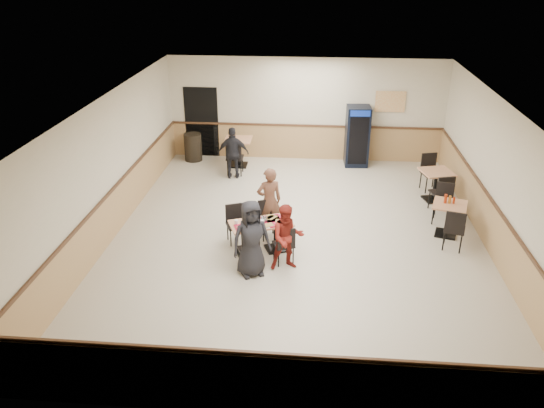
# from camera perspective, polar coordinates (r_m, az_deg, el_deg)

# --- Properties ---
(ground) EXTENTS (10.00, 10.00, 0.00)m
(ground) POSITION_cam_1_polar(r_m,az_deg,el_deg) (11.59, 2.71, -3.58)
(ground) COLOR beige
(ground) RESTS_ON ground
(room_shell) EXTENTS (10.00, 10.00, 10.00)m
(room_shell) POSITION_cam_1_polar(r_m,az_deg,el_deg) (13.73, 10.67, 3.39)
(room_shell) COLOR silver
(room_shell) RESTS_ON ground
(main_table) EXTENTS (1.39, 1.04, 0.67)m
(main_table) POSITION_cam_1_polar(r_m,az_deg,el_deg) (10.83, -1.19, -3.07)
(main_table) COLOR black
(main_table) RESTS_ON ground
(main_chairs) EXTENTS (1.57, 1.77, 0.85)m
(main_chairs) POSITION_cam_1_polar(r_m,az_deg,el_deg) (10.83, -1.42, -3.20)
(main_chairs) COLOR black
(main_chairs) RESTS_ON ground
(diner_woman_left) EXTENTS (0.88, 0.76, 1.53)m
(diner_woman_left) POSITION_cam_1_polar(r_m,az_deg,el_deg) (9.95, -2.24, -3.74)
(diner_woman_left) COLOR black
(diner_woman_left) RESTS_ON ground
(diner_woman_right) EXTENTS (0.77, 0.67, 1.35)m
(diner_woman_right) POSITION_cam_1_polar(r_m,az_deg,el_deg) (10.17, 1.66, -3.62)
(diner_woman_right) COLOR maroon
(diner_woman_right) RESTS_ON ground
(diner_man_opposite) EXTENTS (0.65, 0.54, 1.52)m
(diner_man_opposite) POSITION_cam_1_polar(r_m,az_deg,el_deg) (11.44, -0.30, 0.32)
(diner_man_opposite) COLOR brown
(diner_man_opposite) RESTS_ON ground
(lone_diner) EXTENTS (0.87, 0.43, 1.43)m
(lone_diner) POSITION_cam_1_polar(r_m,az_deg,el_deg) (14.46, -4.19, 5.49)
(lone_diner) COLOR black
(lone_diner) RESTS_ON ground
(tabletop_clutter) EXTENTS (1.11, 0.85, 0.12)m
(tabletop_clutter) POSITION_cam_1_polar(r_m,az_deg,el_deg) (10.71, -0.94, -1.95)
(tabletop_clutter) COLOR #AE0B2B
(tabletop_clutter) RESTS_ON main_table
(side_table_near) EXTENTS (0.86, 0.86, 0.74)m
(side_table_near) POSITION_cam_1_polar(r_m,az_deg,el_deg) (12.07, 18.46, -1.08)
(side_table_near) COLOR black
(side_table_near) RESTS_ON ground
(side_table_near_chair_south) EXTENTS (0.54, 0.54, 0.94)m
(side_table_near_chair_south) POSITION_cam_1_polar(r_m,az_deg,el_deg) (11.57, 19.04, -2.47)
(side_table_near_chair_south) COLOR black
(side_table_near_chair_south) RESTS_ON ground
(side_table_near_chair_north) EXTENTS (0.54, 0.54, 0.94)m
(side_table_near_chair_north) POSITION_cam_1_polar(r_m,az_deg,el_deg) (12.61, 17.89, 0.01)
(side_table_near_chair_north) COLOR black
(side_table_near_chair_north) RESTS_ON ground
(side_table_far) EXTENTS (0.89, 0.89, 0.78)m
(side_table_far) POSITION_cam_1_polar(r_m,az_deg,el_deg) (13.72, 17.20, 2.38)
(side_table_far) COLOR black
(side_table_far) RESTS_ON ground
(side_table_far_chair_south) EXTENTS (0.56, 0.56, 0.98)m
(side_table_far_chair_south) POSITION_cam_1_polar(r_m,az_deg,el_deg) (13.17, 17.68, 1.24)
(side_table_far_chair_south) COLOR black
(side_table_far_chair_south) RESTS_ON ground
(side_table_far_chair_north) EXTENTS (0.56, 0.56, 0.98)m
(side_table_far_chair_north) POSITION_cam_1_polar(r_m,az_deg,el_deg) (14.29, 16.73, 3.25)
(side_table_far_chair_north) COLOR black
(side_table_far_chair_north) RESTS_ON ground
(condiment_caddy) EXTENTS (0.23, 0.06, 0.20)m
(condiment_caddy) POSITION_cam_1_polar(r_m,az_deg,el_deg) (11.97, 18.48, 0.48)
(condiment_caddy) COLOR #A3290B
(condiment_caddy) RESTS_ON side_table_near
(back_table) EXTENTS (0.77, 0.77, 0.81)m
(back_table) POSITION_cam_1_polar(r_m,az_deg,el_deg) (15.38, -3.65, 6.02)
(back_table) COLOR black
(back_table) RESTS_ON ground
(back_table_chair_lone) EXTENTS (0.48, 0.48, 1.03)m
(back_table_chair_lone) POSITION_cam_1_polar(r_m,az_deg,el_deg) (14.78, -4.01, 5.10)
(back_table_chair_lone) COLOR black
(back_table_chair_lone) RESTS_ON ground
(pepsi_cooler) EXTENTS (0.69, 0.70, 1.73)m
(pepsi_cooler) POSITION_cam_1_polar(r_m,az_deg,el_deg) (15.53, 9.15, 7.22)
(pepsi_cooler) COLOR black
(pepsi_cooler) RESTS_ON ground
(trash_bin) EXTENTS (0.52, 0.52, 0.81)m
(trash_bin) POSITION_cam_1_polar(r_m,az_deg,el_deg) (16.01, -8.49, 6.07)
(trash_bin) COLOR black
(trash_bin) RESTS_ON ground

